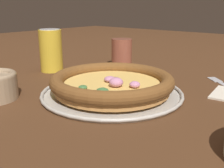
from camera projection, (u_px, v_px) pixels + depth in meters
ground_plane at (112, 94)px, 0.58m from camera, size 3.00×3.00×0.00m
pizza_tray at (112, 92)px, 0.58m from camera, size 0.31×0.31×0.01m
pizza at (112, 82)px, 0.57m from camera, size 0.27×0.27×0.04m
drinking_cup at (122, 53)px, 0.82m from camera, size 0.06×0.06×0.09m
beverage_can at (51, 50)px, 0.77m from camera, size 0.07×0.07×0.12m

